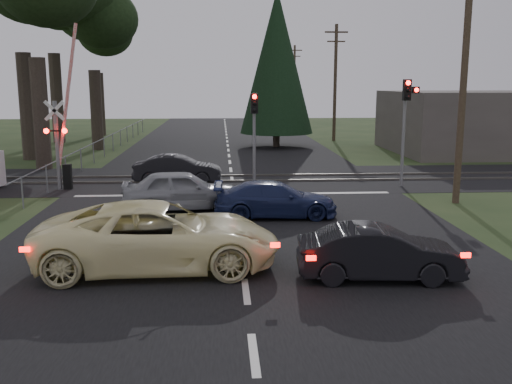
{
  "coord_description": "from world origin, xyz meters",
  "views": [
    {
      "loc": [
        -0.52,
        -14.98,
        4.55
      ],
      "look_at": [
        0.53,
        1.93,
        1.3
      ],
      "focal_mm": 40.0,
      "sensor_mm": 36.0,
      "label": 1
    }
  ],
  "objects": [
    {
      "name": "rail_far",
      "position": [
        0.0,
        12.8,
        0.05
      ],
      "size": [
        120.0,
        0.12,
        0.1
      ],
      "primitive_type": "cube",
      "color": "#59544C",
      "rests_on": "ground"
    },
    {
      "name": "utility_pole_mid",
      "position": [
        8.5,
        30.0,
        4.73
      ],
      "size": [
        1.8,
        0.26,
        9.0
      ],
      "color": "#4C3D2D",
      "rests_on": "ground"
    },
    {
      "name": "euc_tree_c",
      "position": [
        -9.0,
        25.0,
        9.51
      ],
      "size": [
        6.0,
        6.0,
        13.2
      ],
      "color": "#473D33",
      "rests_on": "ground"
    },
    {
      "name": "dark_hatchback",
      "position": [
        3.16,
        -2.35,
        0.63
      ],
      "size": [
        3.91,
        1.62,
        1.26
      ],
      "primitive_type": "imported",
      "rotation": [
        0.0,
        0.0,
        1.5
      ],
      "color": "black",
      "rests_on": "ground"
    },
    {
      "name": "road",
      "position": [
        0.0,
        10.0,
        0.01
      ],
      "size": [
        14.0,
        100.0,
        0.01
      ],
      "primitive_type": "cube",
      "color": "black",
      "rests_on": "ground"
    },
    {
      "name": "building_right",
      "position": [
        18.0,
        22.0,
        2.0
      ],
      "size": [
        14.0,
        10.0,
        4.0
      ],
      "primitive_type": "cube",
      "color": "#59514C",
      "rests_on": "ground"
    },
    {
      "name": "euc_tree_e",
      "position": [
        -11.0,
        36.0,
        9.51
      ],
      "size": [
        6.0,
        6.0,
        13.2
      ],
      "color": "#473D33",
      "rests_on": "ground"
    },
    {
      "name": "utility_pole_near",
      "position": [
        8.5,
        6.0,
        4.73
      ],
      "size": [
        1.8,
        0.26,
        9.0
      ],
      "color": "#4C3D2D",
      "rests_on": "ground"
    },
    {
      "name": "stop_line",
      "position": [
        0.0,
        8.2,
        0.01
      ],
      "size": [
        13.0,
        0.35,
        0.0
      ],
      "primitive_type": "cube",
      "color": "silver",
      "rests_on": "ground"
    },
    {
      "name": "dark_car_far",
      "position": [
        -2.5,
        11.0,
        0.65
      ],
      "size": [
        4.01,
        1.5,
        1.31
      ],
      "primitive_type": "imported",
      "rotation": [
        0.0,
        0.0,
        1.54
      ],
      "color": "black",
      "rests_on": "ground"
    },
    {
      "name": "silver_car",
      "position": [
        -1.93,
        5.38,
        0.73
      ],
      "size": [
        4.43,
        2.1,
        1.46
      ],
      "primitive_type": "imported",
      "rotation": [
        0.0,
        0.0,
        1.66
      ],
      "color": "#94969B",
      "rests_on": "ground"
    },
    {
      "name": "traffic_signal_center",
      "position": [
        1.0,
        10.68,
        2.81
      ],
      "size": [
        0.32,
        0.48,
        4.1
      ],
      "color": "slate",
      "rests_on": "ground"
    },
    {
      "name": "rail_near",
      "position": [
        0.0,
        11.2,
        0.05
      ],
      "size": [
        120.0,
        0.12,
        0.1
      ],
      "primitive_type": "cube",
      "color": "#59544C",
      "rests_on": "ground"
    },
    {
      "name": "fence_left",
      "position": [
        -7.8,
        22.5,
        0.0
      ],
      "size": [
        0.1,
        36.0,
        1.2
      ],
      "primitive_type": null,
      "color": "slate",
      "rests_on": "ground"
    },
    {
      "name": "crossing_signal",
      "position": [
        -7.27,
        9.79,
        2.06
      ],
      "size": [
        1.62,
        0.38,
        6.96
      ],
      "color": "slate",
      "rests_on": "ground"
    },
    {
      "name": "traffic_signal_right",
      "position": [
        7.55,
        9.47,
        3.31
      ],
      "size": [
        0.68,
        0.48,
        4.7
      ],
      "color": "slate",
      "rests_on": "ground"
    },
    {
      "name": "ground",
      "position": [
        0.0,
        0.0,
        0.0
      ],
      "size": [
        120.0,
        120.0,
        0.0
      ],
      "primitive_type": "plane",
      "color": "#243719",
      "rests_on": "ground"
    },
    {
      "name": "cream_coupe",
      "position": [
        -2.08,
        -1.26,
        0.83
      ],
      "size": [
        6.05,
        2.96,
        1.65
      ],
      "primitive_type": "imported",
      "rotation": [
        0.0,
        0.0,
        1.61
      ],
      "color": "#FFF5B6",
      "rests_on": "ground"
    },
    {
      "name": "blue_sedan",
      "position": [
        1.33,
        4.1,
        0.61
      ],
      "size": [
        4.26,
        1.84,
        1.22
      ],
      "primitive_type": "imported",
      "rotation": [
        0.0,
        0.0,
        1.54
      ],
      "color": "#1A244F",
      "rests_on": "ground"
    },
    {
      "name": "utility_pole_far",
      "position": [
        8.5,
        55.0,
        4.73
      ],
      "size": [
        1.8,
        0.26,
        9.0
      ],
      "color": "#4C3D2D",
      "rests_on": "ground"
    },
    {
      "name": "rail_corridor",
      "position": [
        0.0,
        12.0,
        0.01
      ],
      "size": [
        120.0,
        8.0,
        0.01
      ],
      "primitive_type": "cube",
      "color": "black",
      "rests_on": "ground"
    },
    {
      "name": "conifer_tree",
      "position": [
        3.5,
        26.0,
        5.99
      ],
      "size": [
        5.2,
        5.2,
        11.0
      ],
      "color": "#473D33",
      "rests_on": "ground"
    }
  ]
}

